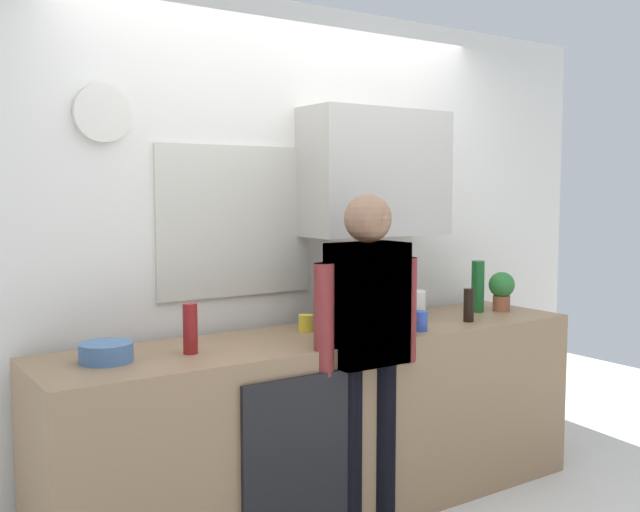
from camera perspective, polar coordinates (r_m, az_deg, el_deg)
name	(u,v)px	position (r m, az deg, el deg)	size (l,w,h in m)	color
kitchen_counter	(330,423)	(3.72, 0.79, -13.00)	(2.85, 0.64, 0.91)	#937251
dishwasher_panel	(300,470)	(3.27, -1.60, -16.45)	(0.56, 0.02, 0.82)	black
back_wall_assembly	(296,238)	(3.91, -1.91, 1.40)	(4.45, 0.42, 2.60)	white
coffee_maker	(340,298)	(3.78, 1.59, -3.31)	(0.20, 0.20, 0.33)	black
bottle_green_wine	(478,286)	(4.30, 12.31, -2.35)	(0.07, 0.07, 0.30)	#195923
bottle_dark_sauce	(469,305)	(3.98, 11.62, -3.80)	(0.06, 0.06, 0.18)	black
bottle_red_vinegar	(190,329)	(3.20, -10.17, -5.64)	(0.06, 0.06, 0.22)	maroon
cup_yellow_cup	(306,323)	(3.64, -1.12, -5.31)	(0.07, 0.07, 0.09)	yellow
cup_blue_mug	(419,321)	(3.69, 7.81, -5.09)	(0.08, 0.08, 0.10)	#3351B2
cup_terracotta_mug	(375,310)	(4.04, 4.31, -4.23)	(0.08, 0.08, 0.09)	#B26647
mixing_bowl	(106,352)	(3.14, -16.47, -7.28)	(0.22, 0.22, 0.08)	#4C72A5
potted_plant	(502,289)	(4.37, 14.10, -2.51)	(0.15, 0.15, 0.23)	#9E5638
storage_canister	(412,307)	(3.91, 7.29, -3.97)	(0.14, 0.14, 0.17)	silver
person_at_sink	(367,336)	(3.36, 3.73, -6.32)	(0.57, 0.22, 1.60)	brown
person_guest	(367,336)	(3.36, 3.73, -6.32)	(0.57, 0.22, 1.60)	black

